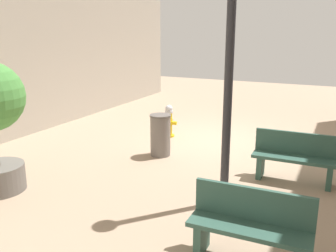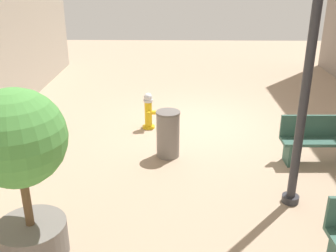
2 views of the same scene
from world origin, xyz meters
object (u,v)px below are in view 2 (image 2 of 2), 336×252
(fire_hydrant, at_px, (149,111))
(bench_near, at_px, (321,139))
(planter_tree, at_px, (20,159))
(street_lamp, at_px, (312,42))
(trash_bin, at_px, (168,134))

(fire_hydrant, bearing_deg, bench_near, 154.20)
(planter_tree, distance_m, street_lamp, 4.24)
(bench_near, xyz_separation_m, trash_bin, (3.02, -0.21, -0.00))
(planter_tree, bearing_deg, street_lamp, -160.82)
(street_lamp, relative_size, trash_bin, 4.46)
(street_lamp, xyz_separation_m, trash_bin, (2.07, -1.68, -2.17))
(fire_hydrant, height_order, planter_tree, planter_tree)
(bench_near, distance_m, planter_tree, 5.63)
(bench_near, distance_m, trash_bin, 3.02)
(trash_bin, bearing_deg, bench_near, 176.01)
(planter_tree, relative_size, street_lamp, 0.54)
(planter_tree, distance_m, trash_bin, 3.63)
(fire_hydrant, relative_size, planter_tree, 0.38)
(street_lamp, height_order, trash_bin, street_lamp)
(street_lamp, bearing_deg, bench_near, -122.76)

